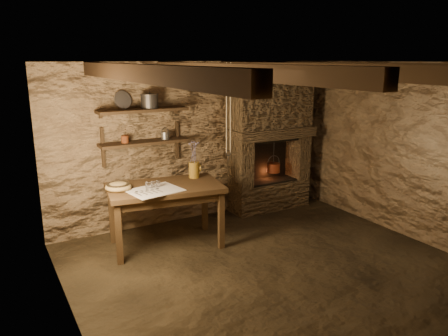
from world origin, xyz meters
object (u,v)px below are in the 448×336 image
wooden_bowl (118,187)px  red_pot (273,167)px  iron_stockpot (150,102)px  stoneware_jug (194,162)px  work_table (166,213)px

wooden_bowl → red_pot: size_ratio=0.61×
iron_stockpot → red_pot: size_ratio=0.44×
stoneware_jug → wooden_bowl: (-1.09, -0.06, -0.18)m
work_table → iron_stockpot: size_ratio=6.62×
wooden_bowl → red_pot: red_pot is taller
stoneware_jug → red_pot: size_ratio=0.94×
wooden_bowl → iron_stockpot: iron_stockpot is taller
stoneware_jug → iron_stockpot: 1.04m
wooden_bowl → work_table: bearing=-9.9°
wooden_bowl → red_pot: 2.74m
work_table → iron_stockpot: bearing=92.2°
work_table → wooden_bowl: wooden_bowl is taller
work_table → red_pot: size_ratio=2.91×
work_table → red_pot: 2.20m
work_table → iron_stockpot: iron_stockpot is taller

